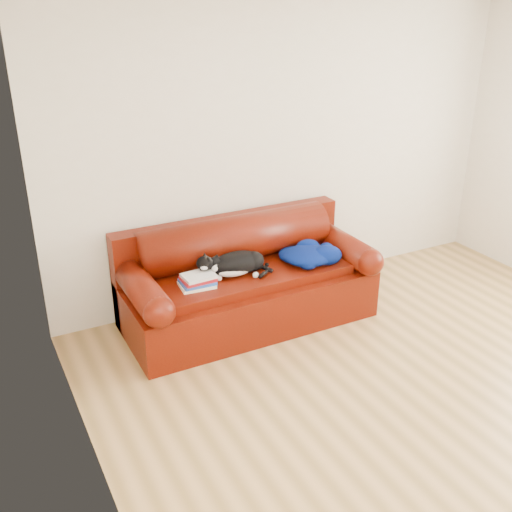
{
  "coord_description": "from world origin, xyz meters",
  "views": [
    {
      "loc": [
        -2.7,
        -2.56,
        2.64
      ],
      "look_at": [
        -0.67,
        1.35,
        0.67
      ],
      "focal_mm": 42.0,
      "sensor_mm": 36.0,
      "label": 1
    }
  ],
  "objects": [
    {
      "name": "cat",
      "position": [
        -0.8,
        1.44,
        0.59
      ],
      "size": [
        0.64,
        0.34,
        0.24
      ],
      "rotation": [
        0.0,
        0.0,
        -0.21
      ],
      "color": "black",
      "rests_on": "sofa_base"
    },
    {
      "name": "room_shell",
      "position": [
        0.12,
        0.02,
        1.67
      ],
      "size": [
        4.52,
        4.02,
        2.61
      ],
      "color": "beige",
      "rests_on": "ground"
    },
    {
      "name": "sofa_base",
      "position": [
        -0.67,
        1.49,
        0.24
      ],
      "size": [
        2.1,
        0.9,
        0.5
      ],
      "color": "#380702",
      "rests_on": "ground"
    },
    {
      "name": "book_stack",
      "position": [
        -1.17,
        1.39,
        0.55
      ],
      "size": [
        0.28,
        0.23,
        0.1
      ],
      "rotation": [
        0.0,
        0.0,
        -0.01
      ],
      "color": "white",
      "rests_on": "sofa_base"
    },
    {
      "name": "ground",
      "position": [
        0.0,
        0.0,
        0.0
      ],
      "size": [
        4.5,
        4.5,
        0.0
      ],
      "primitive_type": "plane",
      "color": "olive",
      "rests_on": "ground"
    },
    {
      "name": "blanket",
      "position": [
        -0.14,
        1.38,
        0.57
      ],
      "size": [
        0.53,
        0.5,
        0.16
      ],
      "rotation": [
        0.0,
        0.0,
        -0.21
      ],
      "color": "#020F45",
      "rests_on": "sofa_base"
    },
    {
      "name": "sofa_back",
      "position": [
        -0.67,
        1.74,
        0.54
      ],
      "size": [
        2.1,
        1.01,
        0.88
      ],
      "color": "#380702",
      "rests_on": "ground"
    }
  ]
}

